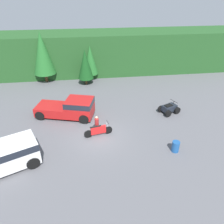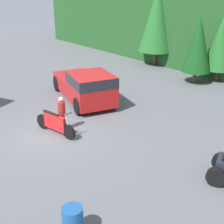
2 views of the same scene
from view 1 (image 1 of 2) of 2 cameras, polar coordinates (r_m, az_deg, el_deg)
The scene contains 11 objects.
ground_plane at distance 18.67m, azimuth -3.63°, elevation -6.23°, with size 80.00×80.00×0.00m, color #5B5B60.
hillside_backdrop at distance 32.09m, azimuth -6.06°, elevation 15.15°, with size 44.00×6.00×5.50m.
tree_left at distance 29.29m, azimuth -17.72°, elevation 14.43°, with size 2.79×2.79×6.34m.
tree_mid_left at distance 27.66m, azimuth -7.02°, elevation 12.23°, with size 1.93×1.93×4.40m.
tree_mid_right at distance 29.13m, azimuth -5.72°, elevation 13.37°, with size 1.98×1.98×4.50m.
pickup_truck_red at distance 21.10m, azimuth -10.78°, elevation 1.15°, with size 5.82×3.56×1.89m.
pickup_truck_second at distance 16.82m, azimuth -26.67°, elevation -10.53°, with size 6.20×4.31×1.89m.
dirt_bike at distance 18.43m, azimuth -3.58°, elevation -4.87°, with size 2.43×0.75×1.19m.
quad_atv at distance 22.35m, azimuth 14.70°, elevation 0.88°, with size 2.23×1.92×1.19m.
rider_person at distance 18.57m, azimuth -4.00°, elevation -3.13°, with size 0.35×0.36×1.64m.
steel_barrel at distance 17.52m, azimuth 16.26°, elevation -8.65°, with size 0.58×0.58×0.88m.
Camera 1 is at (-0.79, -14.96, 11.15)m, focal length 35.00 mm.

